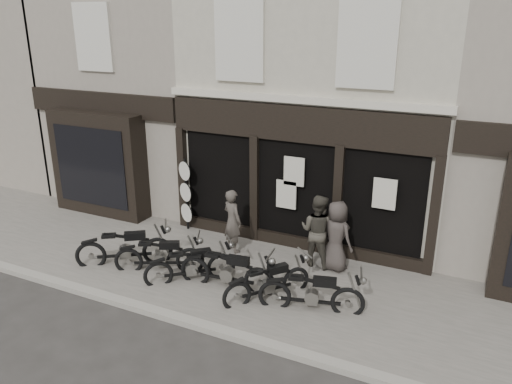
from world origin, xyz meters
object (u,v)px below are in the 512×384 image
at_px(motorcycle_1, 160,259).
at_px(motorcycle_5, 312,296).
at_px(advert_sign_post, 186,198).
at_px(man_centre, 318,231).
at_px(motorcycle_3, 228,274).
at_px(man_left, 232,221).
at_px(man_right, 336,236).
at_px(motorcycle_2, 191,268).
at_px(motorcycle_0, 126,251).
at_px(motorcycle_4, 268,285).

xyz_separation_m(motorcycle_1, motorcycle_5, (3.91, -0.07, 0.01)).
distance_m(motorcycle_5, advert_sign_post, 5.34).
xyz_separation_m(man_centre, advert_sign_post, (-4.11, 0.48, 0.05)).
xyz_separation_m(motorcycle_3, motorcycle_5, (2.04, -0.06, -0.01)).
bearing_deg(motorcycle_1, motorcycle_3, -26.82).
height_order(motorcycle_5, man_left, man_left).
relative_size(motorcycle_3, man_right, 1.32).
height_order(motorcycle_2, man_centre, man_centre).
relative_size(man_centre, advert_sign_post, 0.82).
bearing_deg(motorcycle_0, advert_sign_post, 50.31).
bearing_deg(motorcycle_4, motorcycle_2, 129.36).
relative_size(motorcycle_0, man_left, 1.22).
relative_size(motorcycle_4, man_centre, 0.99).
bearing_deg(motorcycle_4, motorcycle_3, 127.00).
bearing_deg(man_left, advert_sign_post, 4.39).
height_order(motorcycle_0, man_left, man_left).
bearing_deg(motorcycle_3, motorcycle_4, -7.26).
xyz_separation_m(motorcycle_1, man_centre, (3.32, 1.90, 0.62)).
relative_size(motorcycle_3, motorcycle_4, 1.28).
bearing_deg(man_centre, motorcycle_5, 111.54).
bearing_deg(motorcycle_4, motorcycle_1, 127.18).
height_order(motorcycle_1, advert_sign_post, advert_sign_post).
height_order(motorcycle_3, man_left, man_left).
relative_size(motorcycle_3, man_left, 1.37).
relative_size(man_left, man_right, 0.97).
relative_size(motorcycle_0, motorcycle_5, 0.94).
relative_size(motorcycle_2, man_left, 1.04).
height_order(motorcycle_1, motorcycle_4, motorcycle_1).
height_order(motorcycle_5, advert_sign_post, advert_sign_post).
height_order(motorcycle_2, motorcycle_5, motorcycle_5).
xyz_separation_m(motorcycle_0, man_right, (4.80, 1.96, 0.54)).
height_order(motorcycle_1, motorcycle_2, motorcycle_1).
distance_m(motorcycle_1, motorcycle_3, 1.87).
height_order(man_left, man_centre, man_centre).
bearing_deg(motorcycle_0, motorcycle_2, -34.90).
distance_m(man_left, man_right, 2.73).
distance_m(motorcycle_5, man_right, 2.03).
bearing_deg(motorcycle_0, man_centre, -10.24).
distance_m(motorcycle_1, advert_sign_post, 2.60).
height_order(man_centre, man_right, man_centre).
height_order(motorcycle_3, motorcycle_5, motorcycle_3).
bearing_deg(motorcycle_5, man_centre, 91.51).
xyz_separation_m(motorcycle_4, man_left, (-1.80, 1.71, 0.56)).
bearing_deg(motorcycle_5, motorcycle_2, 165.07).
relative_size(motorcycle_0, man_centre, 1.13).
relative_size(motorcycle_0, motorcycle_1, 1.02).
bearing_deg(man_centre, man_left, 10.32).
height_order(motorcycle_0, man_right, man_right).
height_order(motorcycle_3, motorcycle_4, motorcycle_3).
height_order(motorcycle_0, man_centre, man_centre).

